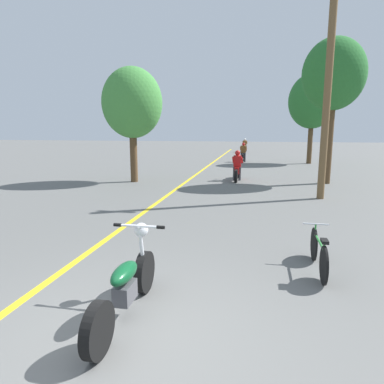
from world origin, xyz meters
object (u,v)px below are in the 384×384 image
Objects in this scene: motorcycle_rider_lead at (237,169)px; motorcycle_rider_far at (245,147)px; utility_pole at (328,86)px; motorcycle_foreground at (126,285)px; roadside_tree_left at (132,103)px; roadside_tree_right_far at (313,101)px; bicycle_parked at (319,252)px; motorcycle_rider_mid at (243,155)px; roadside_tree_right_near at (334,75)px.

motorcycle_rider_far reaches higher than motorcycle_rider_lead.
motorcycle_rider_far is (-3.57, 23.20, -3.19)m from utility_pole.
motorcycle_rider_lead is at bearing 87.10° from motorcycle_foreground.
motorcycle_foreground is at bearing -90.22° from motorcycle_rider_far.
motorcycle_rider_lead is (-3.08, 3.71, -3.20)m from utility_pole.
roadside_tree_left is 11.79m from motorcycle_foreground.
utility_pole is 12.41m from roadside_tree_right_far.
roadside_tree_left is at bearing 162.65° from utility_pole.
motorcycle_rider_far is at bearing 98.74° from utility_pole.
utility_pole is 23.69m from motorcycle_rider_far.
roadside_tree_left is 21.42m from motorcycle_rider_far.
bicycle_parked is (-2.32, -18.72, -3.79)m from roadside_tree_right_far.
motorcycle_rider_mid is 10.61m from motorcycle_rider_far.
bicycle_parked is at bearing -97.06° from roadside_tree_right_far.
roadside_tree_right_near is 8.86m from roadside_tree_right_far.
motorcycle_rider_lead is (4.52, 1.33, -2.91)m from roadside_tree_left.
bicycle_parked is at bearing -53.30° from roadside_tree_left.
utility_pole is at bearing 80.47° from bicycle_parked.
motorcycle_foreground is 12.06m from motorcycle_rider_lead.
roadside_tree_right_far is at bearing 87.15° from roadside_tree_right_near.
roadside_tree_right_far reaches higher than bicycle_parked.
roadside_tree_left is at bearing -172.35° from roadside_tree_right_near.
bicycle_parked is at bearing -83.53° from motorcycle_rider_mid.
motorcycle_foreground is 31.54m from motorcycle_rider_far.
roadside_tree_left is 2.45× the size of motorcycle_rider_far.
motorcycle_foreground is 1.03× the size of motorcycle_rider_far.
motorcycle_rider_far is 1.27× the size of bicycle_parked.
utility_pole is 1.20× the size of roadside_tree_right_near.
motorcycle_rider_far is (-4.81, 10.86, -3.60)m from roadside_tree_right_far.
roadside_tree_left reaches higher than motorcycle_foreground.
motorcycle_rider_lead is at bearing -88.57° from motorcycle_rider_far.
roadside_tree_right_far reaches higher than motorcycle_rider_lead.
roadside_tree_right_near reaches higher than motorcycle_rider_far.
roadside_tree_left is 2.35× the size of motorcycle_rider_mid.
bicycle_parked is (6.52, -8.75, -3.10)m from roadside_tree_left.
roadside_tree_right_near is at bearing -77.49° from motorcycle_rider_far.
roadside_tree_right_near is at bearing -3.03° from motorcycle_rider_lead.
bicycle_parked is (2.15, -18.98, -0.19)m from motorcycle_rider_mid.
motorcycle_rider_lead reaches higher than motorcycle_rider_mid.
utility_pole is 9.69m from motorcycle_foreground.
utility_pole reaches higher than bicycle_parked.
motorcycle_rider_mid is (0.47, 20.93, 0.10)m from motorcycle_foreground.
motorcycle_rider_mid is 1.04× the size of motorcycle_rider_far.
roadside_tree_right_far is at bearing -66.10° from motorcycle_rider_far.
bicycle_parked is at bearing -85.18° from motorcycle_rider_far.
motorcycle_foreground is at bearing -110.80° from roadside_tree_right_near.
roadside_tree_right_far is (1.25, 12.34, 0.40)m from utility_pole.
bicycle_parked is (2.62, 1.95, -0.09)m from motorcycle_foreground.
roadside_tree_left is at bearing -131.57° from roadside_tree_right_far.
roadside_tree_right_far is 10.31m from motorcycle_rider_lead.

